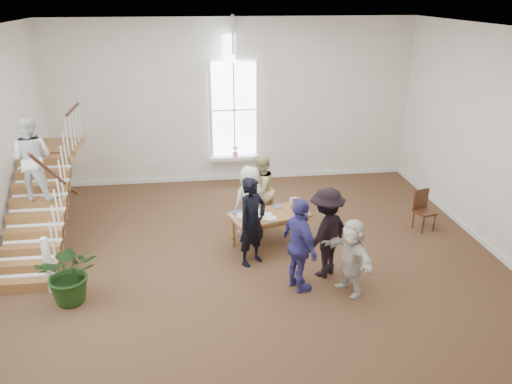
{
  "coord_description": "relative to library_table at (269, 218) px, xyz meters",
  "views": [
    {
      "loc": [
        -1.16,
        -9.16,
        5.14
      ],
      "look_at": [
        0.09,
        0.4,
        1.22
      ],
      "focal_mm": 35.0,
      "sensor_mm": 36.0,
      "label": 1
    }
  ],
  "objects": [
    {
      "name": "ground",
      "position": [
        -0.34,
        -0.26,
        -0.68
      ],
      "size": [
        10.0,
        10.0,
        0.0
      ],
      "primitive_type": "plane",
      "color": "#4F331F",
      "rests_on": "ground"
    },
    {
      "name": "room_shell",
      "position": [
        -0.34,
        4.13,
        -0.28
      ],
      "size": [
        10.49,
        10.0,
        10.0
      ],
      "color": "beige",
      "rests_on": "ground"
    },
    {
      "name": "staircase",
      "position": [
        -4.68,
        0.49,
        0.94
      ],
      "size": [
        1.1,
        4.1,
        2.92
      ],
      "color": "brown",
      "rests_on": "ground"
    },
    {
      "name": "library_table",
      "position": [
        0.0,
        0.0,
        0.0
      ],
      "size": [
        1.79,
        1.24,
        0.82
      ],
      "rotation": [
        0.0,
        0.0,
        0.29
      ],
      "color": "brown",
      "rests_on": "ground"
    },
    {
      "name": "police_officer",
      "position": [
        -0.43,
        -0.64,
        0.23
      ],
      "size": [
        0.79,
        0.75,
        1.83
      ],
      "primitive_type": "imported",
      "rotation": [
        0.0,
        0.0,
        0.65
      ],
      "color": "black",
      "rests_on": "ground"
    },
    {
      "name": "elderly_woman",
      "position": [
        -0.33,
        0.61,
        0.13
      ],
      "size": [
        0.94,
        0.81,
        1.62
      ],
      "primitive_type": "imported",
      "rotation": [
        0.0,
        0.0,
        3.6
      ],
      "color": "silver",
      "rests_on": "ground"
    },
    {
      "name": "person_yellow",
      "position": [
        -0.03,
        1.11,
        0.18
      ],
      "size": [
        1.05,
        1.05,
        1.71
      ],
      "primitive_type": "imported",
      "rotation": [
        0.0,
        0.0,
        3.95
      ],
      "color": "#CFC081",
      "rests_on": "ground"
    },
    {
      "name": "woman_cluster_a",
      "position": [
        0.3,
        -1.7,
        0.22
      ],
      "size": [
        0.74,
        1.13,
        1.79
      ],
      "primitive_type": "imported",
      "rotation": [
        0.0,
        0.0,
        1.89
      ],
      "color": "#3B3785",
      "rests_on": "ground"
    },
    {
      "name": "woman_cluster_b",
      "position": [
        0.9,
        -1.25,
        0.21
      ],
      "size": [
        1.31,
        1.24,
        1.78
      ],
      "primitive_type": "imported",
      "rotation": [
        0.0,
        0.0,
        3.83
      ],
      "color": "black",
      "rests_on": "ground"
    },
    {
      "name": "woman_cluster_c",
      "position": [
        1.2,
        -1.9,
        0.04
      ],
      "size": [
        0.9,
        1.4,
        1.44
      ],
      "primitive_type": "imported",
      "rotation": [
        0.0,
        0.0,
        5.1
      ],
      "color": "silver",
      "rests_on": "ground"
    },
    {
      "name": "floor_plant",
      "position": [
        -3.74,
        -1.56,
        -0.1
      ],
      "size": [
        1.09,
        0.96,
        1.15
      ],
      "primitive_type": "imported",
      "rotation": [
        0.0,
        0.0,
        0.06
      ],
      "color": "#183510",
      "rests_on": "ground"
    },
    {
      "name": "side_chair",
      "position": [
        3.64,
        0.42,
        -0.16
      ],
      "size": [
        0.5,
        0.5,
        0.93
      ],
      "rotation": [
        0.0,
        0.0,
        0.28
      ],
      "color": "#371C0F",
      "rests_on": "ground"
    }
  ]
}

